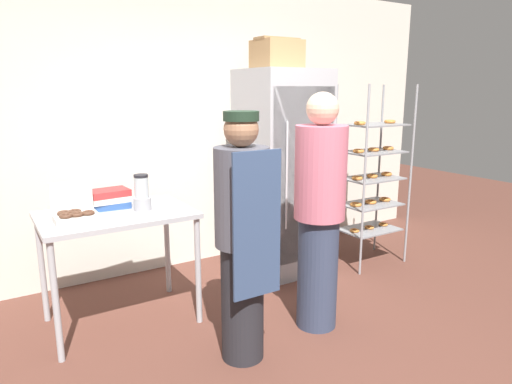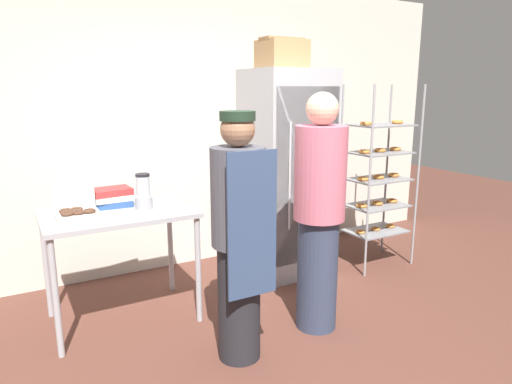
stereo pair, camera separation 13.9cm
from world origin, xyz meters
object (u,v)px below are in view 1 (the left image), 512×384
Objects in this scene: blender_pitcher at (142,194)px; cardboard_storage_box at (277,54)px; baking_rack at (372,177)px; refrigerator at (282,173)px; person_customer at (319,212)px; person_baker at (242,236)px; donut_box at (75,215)px; binder_stack at (109,199)px.

cardboard_storage_box is (1.42, 0.32, 1.08)m from blender_pitcher.
baking_rack is 1.54m from cardboard_storage_box.
cardboard_storage_box is at bearing 116.83° from refrigerator.
person_customer is (-0.41, -1.06, -0.08)m from refrigerator.
baking_rack is 1.50m from person_customer.
person_customer is at bearing 6.63° from person_baker.
refrigerator is at bearing 9.34° from donut_box.
refrigerator is 1.48m from blender_pitcher.
cardboard_storage_box is 1.67m from person_customer.
donut_box is at bearing 154.20° from person_customer.
binder_stack is 0.76× the size of cardboard_storage_box.
blender_pitcher is 0.69× the size of cardboard_storage_box.
person_baker is at bearing -131.63° from cardboard_storage_box.
binder_stack is at bearing 135.04° from blender_pitcher.
refrigerator is 1.97m from donut_box.
person_baker is at bearing -173.37° from person_customer.
donut_box is 1.18m from person_baker.
refrigerator is at bearing 10.10° from blender_pitcher.
donut_box reaches higher than binder_stack.
refrigerator is 1.14m from person_customer.
donut_box is 0.50m from blender_pitcher.
refrigerator is at bearing 160.55° from baking_rack.
cardboard_storage_box reaches higher than person_customer.
refrigerator is 6.46× the size of binder_stack.
baking_rack is 6.33× the size of donut_box.
person_baker is at bearing -62.91° from binder_stack.
refrigerator is 6.80× the size of donut_box.
person_customer is at bearing -108.68° from cardboard_storage_box.
blender_pitcher is at bearing 142.52° from person_customer.
person_customer is (0.69, 0.08, 0.04)m from person_baker.
person_baker reaches higher than binder_stack.
binder_stack is 1.59m from person_customer.
binder_stack is 1.98m from cardboard_storage_box.
person_baker is 0.94× the size of person_customer.
blender_pitcher is at bearing 7.04° from donut_box.
person_customer is (-0.38, -1.12, -1.18)m from cardboard_storage_box.
refrigerator reaches higher than person_customer.
binder_stack is 0.18× the size of person_baker.
person_customer is at bearing -111.17° from refrigerator.
blender_pitcher reaches higher than donut_box.
donut_box is 0.16× the size of person_customer.
baking_rack is 2.83m from donut_box.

